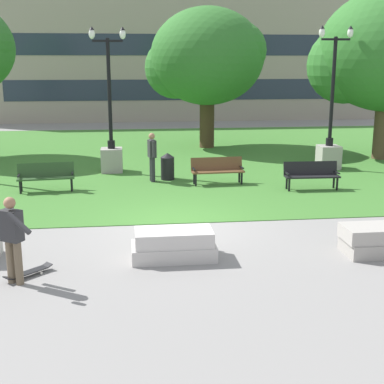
{
  "coord_description": "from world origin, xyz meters",
  "views": [
    {
      "loc": [
        -1.11,
        -13.32,
        4.16
      ],
      "look_at": [
        0.29,
        -1.4,
        1.2
      ],
      "focal_mm": 50.0,
      "sensor_mm": 36.0,
      "label": 1
    }
  ],
  "objects_px": {
    "concrete_block_left": "(174,245)",
    "lamp_post_center": "(329,141)",
    "person_bystander_near_lawn": "(152,154)",
    "park_bench_near_left": "(311,174)",
    "person_skateboarder": "(12,235)",
    "lamp_post_left": "(111,144)",
    "park_bench_near_right": "(46,175)",
    "concrete_block_right": "(383,240)",
    "park_bench_far_right": "(217,169)",
    "skateboard": "(28,272)",
    "trash_bin": "(168,166)"
  },
  "relations": [
    {
      "from": "concrete_block_left",
      "to": "lamp_post_center",
      "type": "bearing_deg",
      "value": 52.95
    },
    {
      "from": "person_bystander_near_lawn",
      "to": "park_bench_near_left",
      "type": "bearing_deg",
      "value": -18.85
    },
    {
      "from": "person_skateboarder",
      "to": "lamp_post_left",
      "type": "xyz_separation_m",
      "value": [
        1.55,
        10.42,
        0.12
      ]
    },
    {
      "from": "park_bench_near_right",
      "to": "lamp_post_center",
      "type": "distance_m",
      "value": 10.82
    },
    {
      "from": "concrete_block_right",
      "to": "lamp_post_left",
      "type": "bearing_deg",
      "value": 122.58
    },
    {
      "from": "concrete_block_right",
      "to": "park_bench_far_right",
      "type": "height_order",
      "value": "park_bench_far_right"
    },
    {
      "from": "park_bench_far_right",
      "to": "park_bench_near_right",
      "type": "bearing_deg",
      "value": -176.27
    },
    {
      "from": "lamp_post_center",
      "to": "lamp_post_left",
      "type": "xyz_separation_m",
      "value": [
        -8.46,
        0.32,
        -0.01
      ]
    },
    {
      "from": "park_bench_far_right",
      "to": "lamp_post_left",
      "type": "height_order",
      "value": "lamp_post_left"
    },
    {
      "from": "park_bench_near_right",
      "to": "park_bench_far_right",
      "type": "relative_size",
      "value": 1.01
    },
    {
      "from": "park_bench_far_right",
      "to": "person_bystander_near_lawn",
      "type": "relative_size",
      "value": 1.07
    },
    {
      "from": "skateboard",
      "to": "park_bench_near_right",
      "type": "distance_m",
      "value": 7.28
    },
    {
      "from": "skateboard",
      "to": "lamp_post_left",
      "type": "height_order",
      "value": "lamp_post_left"
    },
    {
      "from": "lamp_post_center",
      "to": "trash_bin",
      "type": "xyz_separation_m",
      "value": [
        -6.45,
        -1.3,
        -0.6
      ]
    },
    {
      "from": "person_skateboarder",
      "to": "park_bench_near_left",
      "type": "bearing_deg",
      "value": 39.73
    },
    {
      "from": "concrete_block_right",
      "to": "lamp_post_left",
      "type": "distance_m",
      "value": 11.51
    },
    {
      "from": "person_skateboarder",
      "to": "trash_bin",
      "type": "xyz_separation_m",
      "value": [
        3.56,
        8.79,
        -0.47
      ]
    },
    {
      "from": "park_bench_near_right",
      "to": "park_bench_far_right",
      "type": "bearing_deg",
      "value": 3.73
    },
    {
      "from": "concrete_block_left",
      "to": "skateboard",
      "type": "xyz_separation_m",
      "value": [
        -2.95,
        -0.66,
        -0.22
      ]
    },
    {
      "from": "concrete_block_right",
      "to": "trash_bin",
      "type": "bearing_deg",
      "value": 117.38
    },
    {
      "from": "concrete_block_left",
      "to": "concrete_block_right",
      "type": "xyz_separation_m",
      "value": [
        4.61,
        -0.24,
        0.0
      ]
    },
    {
      "from": "park_bench_near_right",
      "to": "trash_bin",
      "type": "distance_m",
      "value": 4.24
    },
    {
      "from": "concrete_block_right",
      "to": "park_bench_near_right",
      "type": "relative_size",
      "value": 1.0
    },
    {
      "from": "concrete_block_left",
      "to": "park_bench_near_right",
      "type": "distance_m",
      "value": 7.51
    },
    {
      "from": "person_skateboarder",
      "to": "trash_bin",
      "type": "bearing_deg",
      "value": 67.97
    },
    {
      "from": "concrete_block_right",
      "to": "lamp_post_left",
      "type": "height_order",
      "value": "lamp_post_left"
    },
    {
      "from": "concrete_block_right",
      "to": "trash_bin",
      "type": "distance_m",
      "value": 9.07
    },
    {
      "from": "concrete_block_right",
      "to": "park_bench_near_left",
      "type": "bearing_deg",
      "value": 85.88
    },
    {
      "from": "park_bench_far_right",
      "to": "lamp_post_center",
      "type": "bearing_deg",
      "value": 24.36
    },
    {
      "from": "park_bench_near_left",
      "to": "park_bench_far_right",
      "type": "distance_m",
      "value": 3.16
    },
    {
      "from": "park_bench_near_right",
      "to": "lamp_post_center",
      "type": "xyz_separation_m",
      "value": [
        10.5,
        2.54,
        0.57
      ]
    },
    {
      "from": "park_bench_near_left",
      "to": "person_bystander_near_lawn",
      "type": "xyz_separation_m",
      "value": [
        -5.16,
        1.76,
        0.44
      ]
    },
    {
      "from": "concrete_block_left",
      "to": "person_skateboarder",
      "type": "bearing_deg",
      "value": -162.55
    },
    {
      "from": "park_bench_near_right",
      "to": "lamp_post_left",
      "type": "relative_size",
      "value": 0.35
    },
    {
      "from": "person_skateboarder",
      "to": "park_bench_near_left",
      "type": "relative_size",
      "value": 0.94
    },
    {
      "from": "concrete_block_right",
      "to": "lamp_post_left",
      "type": "relative_size",
      "value": 0.35
    },
    {
      "from": "park_bench_near_left",
      "to": "lamp_post_left",
      "type": "xyz_separation_m",
      "value": [
        -6.62,
        3.63,
        0.55
      ]
    },
    {
      "from": "concrete_block_left",
      "to": "person_skateboarder",
      "type": "xyz_separation_m",
      "value": [
        -3.12,
        -0.98,
        0.67
      ]
    },
    {
      "from": "concrete_block_right",
      "to": "trash_bin",
      "type": "relative_size",
      "value": 1.92
    },
    {
      "from": "lamp_post_left",
      "to": "person_bystander_near_lawn",
      "type": "xyz_separation_m",
      "value": [
        1.46,
        -1.87,
        -0.11
      ]
    },
    {
      "from": "park_bench_far_right",
      "to": "lamp_post_left",
      "type": "distance_m",
      "value": 4.47
    },
    {
      "from": "park_bench_near_right",
      "to": "lamp_post_center",
      "type": "height_order",
      "value": "lamp_post_center"
    },
    {
      "from": "park_bench_near_left",
      "to": "person_bystander_near_lawn",
      "type": "distance_m",
      "value": 5.47
    },
    {
      "from": "person_bystander_near_lawn",
      "to": "lamp_post_left",
      "type": "bearing_deg",
      "value": 127.99
    },
    {
      "from": "concrete_block_right",
      "to": "lamp_post_left",
      "type": "xyz_separation_m",
      "value": [
        -6.18,
        9.67,
        0.79
      ]
    },
    {
      "from": "lamp_post_left",
      "to": "person_bystander_near_lawn",
      "type": "height_order",
      "value": "lamp_post_left"
    },
    {
      "from": "concrete_block_right",
      "to": "park_bench_near_right",
      "type": "xyz_separation_m",
      "value": [
        -8.22,
        6.81,
        0.23
      ]
    },
    {
      "from": "person_skateboarder",
      "to": "skateboard",
      "type": "bearing_deg",
      "value": 61.34
    },
    {
      "from": "skateboard",
      "to": "park_bench_near_left",
      "type": "bearing_deg",
      "value": 38.98
    },
    {
      "from": "concrete_block_right",
      "to": "person_skateboarder",
      "type": "height_order",
      "value": "person_skateboarder"
    }
  ]
}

